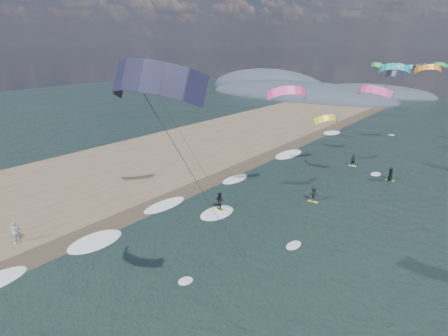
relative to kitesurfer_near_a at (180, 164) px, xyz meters
The scene contains 9 objects.
sand_strip 34.56m from the kitesurfer_near_a, 161.04° to the left, with size 26.00×240.00×0.00m, color brown.
wet_sand_strip 24.55m from the kitesurfer_near_a, 150.54° to the left, with size 3.00×240.00×0.00m, color #382D23.
coastal_hills 120.60m from the kitesurfer_near_a, 115.41° to the left, with size 80.00×41.00×15.00m.
kitesurfer_near_a is the anchor object (origin of this frame).
kitesurfer_near_b 20.53m from the kitesurfer_near_a, 137.20° to the left, with size 6.94×9.44×15.07m.
far_kitesurfers 34.96m from the kitesurfer_near_a, 97.75° to the left, with size 6.88×15.81×1.72m.
bg_kite_field 53.61m from the kitesurfer_near_a, 96.42° to the left, with size 14.83×71.97×7.83m.
shoreline_surf 26.12m from the kitesurfer_near_a, 138.78° to the left, with size 2.40×79.40×0.11m.
beach_walker 24.79m from the kitesurfer_near_a, behind, with size 1.16×0.48×1.98m, color silver.
Camera 1 is at (15.83, -9.81, 16.18)m, focal length 30.00 mm.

